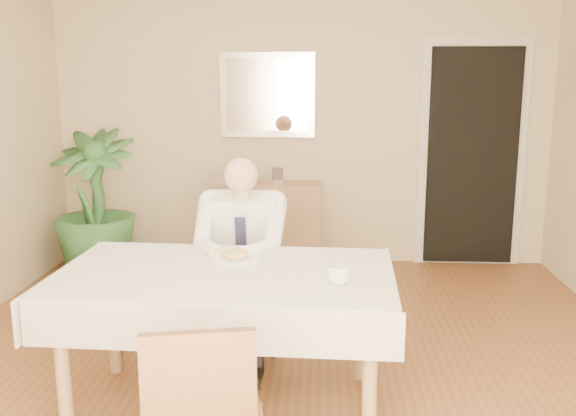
# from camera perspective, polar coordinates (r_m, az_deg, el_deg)

# --- Properties ---
(room) EXTENTS (5.00, 5.02, 2.60)m
(room) POSITION_cam_1_polar(r_m,az_deg,el_deg) (3.43, -0.33, 4.54)
(room) COLOR brown
(room) RESTS_ON ground
(window) EXTENTS (1.34, 0.04, 1.44)m
(window) POSITION_cam_1_polar(r_m,az_deg,el_deg) (0.99, -9.30, -4.96)
(window) COLOR beige
(window) RESTS_ON room
(doorway) EXTENTS (0.96, 0.07, 2.10)m
(doorway) POSITION_cam_1_polar(r_m,az_deg,el_deg) (6.05, 16.03, 4.37)
(doorway) COLOR beige
(doorway) RESTS_ON ground
(mirror) EXTENTS (0.86, 0.04, 0.76)m
(mirror) POSITION_cam_1_polar(r_m,az_deg,el_deg) (5.89, -1.86, 10.00)
(mirror) COLOR silver
(mirror) RESTS_ON room
(dining_table) EXTENTS (1.75, 1.08, 0.75)m
(dining_table) POSITION_cam_1_polar(r_m,az_deg,el_deg) (3.32, -5.60, -6.98)
(dining_table) COLOR tan
(dining_table) RESTS_ON ground
(chair_far) EXTENTS (0.49, 0.49, 0.93)m
(chair_far) POSITION_cam_1_polar(r_m,az_deg,el_deg) (4.20, -3.73, -4.94)
(chair_far) COLOR #492C17
(chair_far) RESTS_ON ground
(chair_near) EXTENTS (0.48, 0.48, 0.86)m
(chair_near) POSITION_cam_1_polar(r_m,az_deg,el_deg) (2.53, -7.32, -17.87)
(chair_near) COLOR #492C17
(chair_near) RESTS_ON ground
(seated_man) EXTENTS (0.48, 0.72, 1.24)m
(seated_man) POSITION_cam_1_polar(r_m,az_deg,el_deg) (3.87, -4.28, -3.84)
(seated_man) COLOR white
(seated_man) RESTS_ON ground
(plate) EXTENTS (0.26, 0.26, 0.02)m
(plate) POSITION_cam_1_polar(r_m,az_deg,el_deg) (3.48, -4.67, -4.49)
(plate) COLOR white
(plate) RESTS_ON dining_table
(food) EXTENTS (0.14, 0.14, 0.06)m
(food) POSITION_cam_1_polar(r_m,az_deg,el_deg) (3.47, -4.67, -4.14)
(food) COLOR #9A7C47
(food) RESTS_ON dining_table
(knife) EXTENTS (0.01, 0.13, 0.01)m
(knife) POSITION_cam_1_polar(r_m,az_deg,el_deg) (3.41, -4.14, -4.51)
(knife) COLOR silver
(knife) RESTS_ON dining_table
(fork) EXTENTS (0.01, 0.13, 0.01)m
(fork) POSITION_cam_1_polar(r_m,az_deg,el_deg) (3.42, -5.47, -4.48)
(fork) COLOR silver
(fork) RESTS_ON dining_table
(coffee_mug) EXTENTS (0.15, 0.15, 0.09)m
(coffee_mug) POSITION_cam_1_polar(r_m,az_deg,el_deg) (3.08, 4.58, -5.94)
(coffee_mug) COLOR white
(coffee_mug) RESTS_ON dining_table
(sideboard) EXTENTS (0.98, 0.39, 0.77)m
(sideboard) POSITION_cam_1_polar(r_m,az_deg,el_deg) (5.90, -1.91, -1.43)
(sideboard) COLOR tan
(sideboard) RESTS_ON ground
(photo_frame_left) EXTENTS (0.10, 0.02, 0.14)m
(photo_frame_left) POSITION_cam_1_polar(r_m,az_deg,el_deg) (5.89, -5.93, 3.01)
(photo_frame_left) COLOR silver
(photo_frame_left) RESTS_ON sideboard
(photo_frame_center) EXTENTS (0.10, 0.02, 0.14)m
(photo_frame_center) POSITION_cam_1_polar(r_m,az_deg,el_deg) (5.86, -3.41, 3.01)
(photo_frame_center) COLOR silver
(photo_frame_center) RESTS_ON sideboard
(photo_frame_right) EXTENTS (0.10, 0.02, 0.14)m
(photo_frame_right) POSITION_cam_1_polar(r_m,az_deg,el_deg) (5.81, -0.92, 2.95)
(photo_frame_right) COLOR silver
(photo_frame_right) RESTS_ON sideboard
(potted_palm) EXTENTS (0.77, 0.77, 1.27)m
(potted_palm) POSITION_cam_1_polar(r_m,az_deg,el_deg) (5.82, -16.80, 0.42)
(potted_palm) COLOR #275528
(potted_palm) RESTS_ON ground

